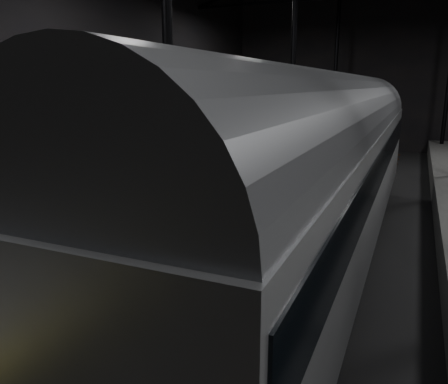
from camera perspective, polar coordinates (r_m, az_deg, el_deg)
The scene contains 6 objects.
ground at distance 14.92m, azimuth 14.37°, elevation -6.24°, with size 44.00×44.00×0.00m, color black.
platform_left at distance 17.47m, azimuth -10.51°, elevation -1.36°, with size 9.00×43.80×1.00m, color #4A4A48.
tactile_strip at distance 15.41m, azimuth 2.62°, elevation -1.24°, with size 0.50×43.80×0.01m, color olive.
track at distance 14.90m, azimuth 14.39°, elevation -5.99°, with size 2.40×43.00×0.24m.
train at distance 12.13m, azimuth 13.48°, elevation 3.47°, with size 2.92×19.50×5.21m.
woman at distance 8.58m, azimuth -22.53°, elevation -9.64°, with size 0.54×0.36×1.49m, color #8C7556.
Camera 1 is at (2.08, -13.90, 5.01)m, focal length 35.00 mm.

